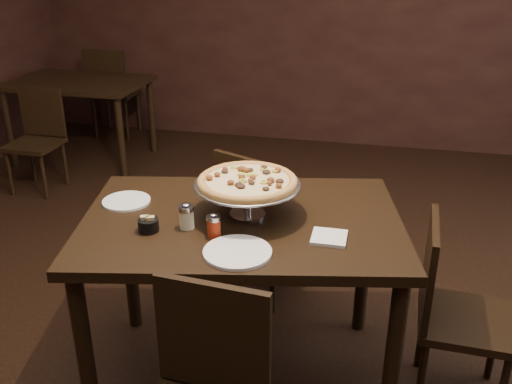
# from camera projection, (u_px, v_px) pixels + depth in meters

# --- Properties ---
(room) EXTENTS (6.04, 7.04, 2.84)m
(room) POSITION_uv_depth(u_px,v_px,m) (271.00, 81.00, 2.14)
(room) COLOR black
(room) RESTS_ON ground
(dining_table) EXTENTS (1.47, 1.13, 0.83)m
(dining_table) POSITION_uv_depth(u_px,v_px,m) (242.00, 241.00, 2.42)
(dining_table) COLOR black
(dining_table) RESTS_ON ground
(background_table) EXTENTS (1.19, 0.79, 0.74)m
(background_table) POSITION_uv_depth(u_px,v_px,m) (79.00, 91.00, 5.12)
(background_table) COLOR black
(background_table) RESTS_ON ground
(pizza_stand) EXTENTS (0.45, 0.45, 0.18)m
(pizza_stand) POSITION_uv_depth(u_px,v_px,m) (247.00, 182.00, 2.34)
(pizza_stand) COLOR #ADADB4
(pizza_stand) RESTS_ON dining_table
(parmesan_shaker) EXTENTS (0.06, 0.06, 0.11)m
(parmesan_shaker) POSITION_uv_depth(u_px,v_px,m) (186.00, 216.00, 2.27)
(parmesan_shaker) COLOR #F3ECBD
(parmesan_shaker) RESTS_ON dining_table
(pepper_flake_shaker) EXTENTS (0.06, 0.06, 0.10)m
(pepper_flake_shaker) POSITION_uv_depth(u_px,v_px,m) (214.00, 225.00, 2.21)
(pepper_flake_shaker) COLOR maroon
(pepper_flake_shaker) RESTS_ON dining_table
(packet_caddy) EXTENTS (0.08, 0.08, 0.06)m
(packet_caddy) POSITION_uv_depth(u_px,v_px,m) (148.00, 225.00, 2.26)
(packet_caddy) COLOR black
(packet_caddy) RESTS_ON dining_table
(napkin_stack) EXTENTS (0.13, 0.13, 0.01)m
(napkin_stack) POSITION_uv_depth(u_px,v_px,m) (329.00, 238.00, 2.20)
(napkin_stack) COLOR white
(napkin_stack) RESTS_ON dining_table
(plate_left) EXTENTS (0.21, 0.21, 0.01)m
(plate_left) POSITION_uv_depth(u_px,v_px,m) (126.00, 201.00, 2.52)
(plate_left) COLOR white
(plate_left) RESTS_ON dining_table
(plate_near) EXTENTS (0.26, 0.26, 0.01)m
(plate_near) POSITION_uv_depth(u_px,v_px,m) (237.00, 252.00, 2.10)
(plate_near) COLOR white
(plate_near) RESTS_ON dining_table
(serving_spatula) EXTENTS (0.13, 0.13, 0.02)m
(serving_spatula) POSITION_uv_depth(u_px,v_px,m) (276.00, 184.00, 2.33)
(serving_spatula) COLOR #ADADB4
(serving_spatula) RESTS_ON pizza_stand
(chair_far) EXTENTS (0.54, 0.54, 0.88)m
(chair_far) POSITION_uv_depth(u_px,v_px,m) (259.00, 220.00, 3.13)
(chair_far) COLOR black
(chair_far) RESTS_ON ground
(chair_side) EXTENTS (0.41, 0.41, 0.85)m
(chair_side) POSITION_uv_depth(u_px,v_px,m) (451.00, 307.00, 2.42)
(chair_side) COLOR black
(chair_side) RESTS_ON ground
(bg_chair_far) EXTENTS (0.45, 0.45, 0.91)m
(bg_chair_far) POSITION_uv_depth(u_px,v_px,m) (111.00, 89.00, 5.81)
(bg_chair_far) COLOR black
(bg_chair_far) RESTS_ON ground
(bg_chair_near) EXTENTS (0.39, 0.39, 0.81)m
(bg_chair_near) POSITION_uv_depth(u_px,v_px,m) (38.00, 136.00, 4.59)
(bg_chair_near) COLOR black
(bg_chair_near) RESTS_ON ground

